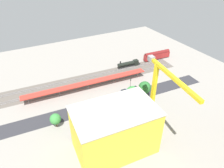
{
  "coord_description": "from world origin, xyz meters",
  "views": [
    {
      "loc": [
        36.85,
        74.99,
        63.86
      ],
      "look_at": [
        -2.01,
        2.31,
        9.85
      ],
      "focal_mm": 32.81,
      "sensor_mm": 36.0,
      "label": 1
    }
  ],
  "objects_px": {
    "platform_canopy_near": "(88,83)",
    "parked_car_0": "(145,85)",
    "passenger_coach": "(157,55)",
    "street_tree_0": "(55,119)",
    "parked_car_1": "(135,88)",
    "parked_car_2": "(124,91)",
    "box_truck_0": "(100,121)",
    "street_tree_1": "(132,92)",
    "construction_building": "(115,130)",
    "parked_car_3": "(115,95)",
    "traffic_light": "(131,83)",
    "street_tree_2": "(145,87)",
    "box_truck_1": "(85,128)",
    "tower_crane": "(158,92)",
    "parked_car_4": "(105,98)",
    "locomotive": "(129,64)"
  },
  "relations": [
    {
      "from": "parked_car_2",
      "to": "box_truck_0",
      "type": "height_order",
      "value": "box_truck_0"
    },
    {
      "from": "tower_crane",
      "to": "street_tree_1",
      "type": "xyz_separation_m",
      "value": [
        -2.1,
        -19.74,
        -13.23
      ]
    },
    {
      "from": "tower_crane",
      "to": "platform_canopy_near",
      "type": "bearing_deg",
      "value": -71.39
    },
    {
      "from": "platform_canopy_near",
      "to": "parked_car_0",
      "type": "relative_size",
      "value": 15.69
    },
    {
      "from": "platform_canopy_near",
      "to": "construction_building",
      "type": "bearing_deg",
      "value": 81.5
    },
    {
      "from": "box_truck_0",
      "to": "street_tree_0",
      "type": "bearing_deg",
      "value": -22.81
    },
    {
      "from": "parked_car_0",
      "to": "box_truck_0",
      "type": "xyz_separation_m",
      "value": [
        34.44,
        14.93,
        0.95
      ]
    },
    {
      "from": "parked_car_1",
      "to": "parked_car_3",
      "type": "bearing_deg",
      "value": 2.55
    },
    {
      "from": "parked_car_1",
      "to": "parked_car_2",
      "type": "relative_size",
      "value": 0.91
    },
    {
      "from": "box_truck_1",
      "to": "parked_car_0",
      "type": "bearing_deg",
      "value": -159.12
    },
    {
      "from": "platform_canopy_near",
      "to": "box_truck_0",
      "type": "bearing_deg",
      "value": 78.63
    },
    {
      "from": "street_tree_0",
      "to": "street_tree_2",
      "type": "height_order",
      "value": "street_tree_2"
    },
    {
      "from": "parked_car_0",
      "to": "box_truck_0",
      "type": "distance_m",
      "value": 37.55
    },
    {
      "from": "tower_crane",
      "to": "street_tree_1",
      "type": "relative_size",
      "value": 3.55
    },
    {
      "from": "box_truck_0",
      "to": "traffic_light",
      "type": "height_order",
      "value": "traffic_light"
    },
    {
      "from": "locomotive",
      "to": "parked_car_3",
      "type": "relative_size",
      "value": 3.3
    },
    {
      "from": "parked_car_4",
      "to": "traffic_light",
      "type": "bearing_deg",
      "value": -175.98
    },
    {
      "from": "parked_car_0",
      "to": "parked_car_2",
      "type": "relative_size",
      "value": 0.93
    },
    {
      "from": "tower_crane",
      "to": "street_tree_0",
      "type": "bearing_deg",
      "value": -28.79
    },
    {
      "from": "traffic_light",
      "to": "parked_car_4",
      "type": "bearing_deg",
      "value": 4.02
    },
    {
      "from": "parked_car_1",
      "to": "construction_building",
      "type": "relative_size",
      "value": 0.15
    },
    {
      "from": "construction_building",
      "to": "street_tree_0",
      "type": "bearing_deg",
      "value": -48.43
    },
    {
      "from": "parked_car_1",
      "to": "parked_car_2",
      "type": "distance_m",
      "value": 6.81
    },
    {
      "from": "traffic_light",
      "to": "construction_building",
      "type": "bearing_deg",
      "value": 49.06
    },
    {
      "from": "parked_car_2",
      "to": "locomotive",
      "type": "bearing_deg",
      "value": -127.64
    },
    {
      "from": "parked_car_1",
      "to": "parked_car_2",
      "type": "bearing_deg",
      "value": -1.15
    },
    {
      "from": "parked_car_2",
      "to": "box_truck_0",
      "type": "relative_size",
      "value": 0.56
    },
    {
      "from": "street_tree_1",
      "to": "platform_canopy_near",
      "type": "bearing_deg",
      "value": -52.28
    },
    {
      "from": "box_truck_1",
      "to": "street_tree_0",
      "type": "distance_m",
      "value": 13.28
    },
    {
      "from": "street_tree_0",
      "to": "street_tree_1",
      "type": "bearing_deg",
      "value": 179.73
    },
    {
      "from": "parked_car_2",
      "to": "parked_car_4",
      "type": "height_order",
      "value": "parked_car_4"
    },
    {
      "from": "parked_car_0",
      "to": "traffic_light",
      "type": "distance_m",
      "value": 9.73
    },
    {
      "from": "tower_crane",
      "to": "street_tree_0",
      "type": "xyz_separation_m",
      "value": [
        36.24,
        -19.92,
        -14.22
      ]
    },
    {
      "from": "construction_building",
      "to": "street_tree_0",
      "type": "distance_m",
      "value": 27.7
    },
    {
      "from": "parked_car_3",
      "to": "box_truck_1",
      "type": "distance_m",
      "value": 27.48
    },
    {
      "from": "street_tree_1",
      "to": "traffic_light",
      "type": "xyz_separation_m",
      "value": [
        -4.57,
        -8.85,
        -0.87
      ]
    },
    {
      "from": "box_truck_0",
      "to": "street_tree_0",
      "type": "xyz_separation_m",
      "value": [
        17.4,
        -7.32,
        2.65
      ]
    },
    {
      "from": "parked_car_3",
      "to": "street_tree_0",
      "type": "distance_m",
      "value": 33.54
    },
    {
      "from": "passenger_coach",
      "to": "parked_car_0",
      "type": "distance_m",
      "value": 36.73
    },
    {
      "from": "passenger_coach",
      "to": "parked_car_0",
      "type": "bearing_deg",
      "value": 41.38
    },
    {
      "from": "construction_building",
      "to": "tower_crane",
      "type": "relative_size",
      "value": 0.95
    },
    {
      "from": "platform_canopy_near",
      "to": "street_tree_0",
      "type": "height_order",
      "value": "street_tree_0"
    },
    {
      "from": "passenger_coach",
      "to": "box_truck_1",
      "type": "relative_size",
      "value": 2.04
    },
    {
      "from": "parked_car_0",
      "to": "street_tree_1",
      "type": "bearing_deg",
      "value": 30.01
    },
    {
      "from": "traffic_light",
      "to": "platform_canopy_near",
      "type": "bearing_deg",
      "value": -29.11
    },
    {
      "from": "parked_car_0",
      "to": "parked_car_4",
      "type": "relative_size",
      "value": 1.01
    },
    {
      "from": "tower_crane",
      "to": "box_truck_1",
      "type": "bearing_deg",
      "value": -23.74
    },
    {
      "from": "passenger_coach",
      "to": "street_tree_0",
      "type": "relative_size",
      "value": 2.94
    },
    {
      "from": "street_tree_2",
      "to": "traffic_light",
      "type": "xyz_separation_m",
      "value": [
        2.68,
        -8.88,
        -1.45
      ]
    },
    {
      "from": "locomotive",
      "to": "box_truck_0",
      "type": "xyz_separation_m",
      "value": [
        39.46,
        39.16,
        -0.01
      ]
    }
  ]
}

